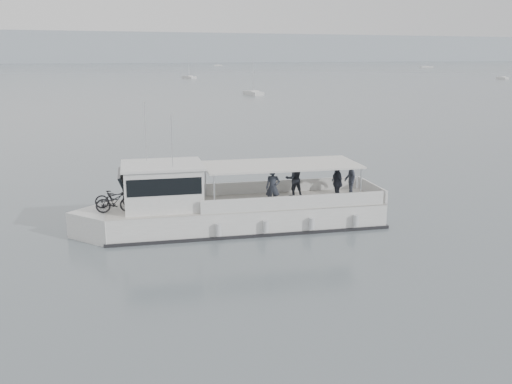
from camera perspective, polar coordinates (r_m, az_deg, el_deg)
name	(u,v)px	position (r m, az deg, el deg)	size (l,w,h in m)	color
ground	(324,216)	(28.30, 6.86, -2.37)	(1400.00, 1400.00, 0.00)	slate
headland	(33,48)	(583.95, -21.38, 13.31)	(1400.00, 90.00, 28.00)	#939EA8
tour_boat	(219,208)	(25.87, -3.71, -1.58)	(14.27, 5.51, 5.94)	silver
moored_fleet	(22,76)	(222.64, -22.39, 10.70)	(421.80, 320.47, 10.27)	silver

